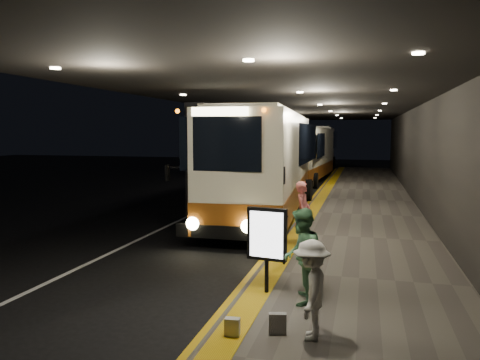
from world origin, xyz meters
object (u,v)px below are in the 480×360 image
at_px(passenger_boarding, 303,212).
at_px(passenger_waiting_white, 311,289).
at_px(coach_third, 319,150).
at_px(bag_polka, 278,324).
at_px(passenger_waiting_green, 301,256).
at_px(coach_main, 267,167).
at_px(bag_plain, 232,327).
at_px(stanchion_post, 284,241).
at_px(info_sign, 267,236).
at_px(coach_second, 305,157).

bearing_deg(passenger_boarding, passenger_waiting_white, -168.58).
distance_m(coach_third, bag_polka, 35.19).
bearing_deg(passenger_waiting_green, passenger_boarding, -174.64).
distance_m(coach_main, bag_plain, 11.74).
distance_m(coach_main, passenger_waiting_white, 11.66).
xyz_separation_m(passenger_waiting_green, passenger_waiting_white, (0.34, -1.43, -0.12)).
relative_size(coach_main, stanchion_post, 11.06).
bearing_deg(passenger_waiting_green, info_sign, -117.75).
relative_size(coach_third, passenger_boarding, 6.77).
bearing_deg(coach_second, passenger_waiting_white, -79.74).
height_order(coach_main, passenger_waiting_green, coach_main).
distance_m(passenger_boarding, stanchion_post, 2.40).
height_order(coach_third, passenger_waiting_white, coach_third).
bearing_deg(passenger_waiting_white, coach_third, -176.76).
bearing_deg(passenger_boarding, passenger_waiting_green, -170.05).
height_order(coach_second, coach_third, coach_third).
bearing_deg(info_sign, stanchion_post, 98.88).
distance_m(passenger_waiting_white, bag_plain, 1.34).
distance_m(coach_second, passenger_waiting_green, 22.67).
height_order(coach_main, bag_plain, coach_main).
bearing_deg(coach_third, passenger_waiting_white, -87.11).
relative_size(coach_main, coach_second, 1.13).
bearing_deg(bag_plain, coach_second, 94.44).
bearing_deg(coach_main, coach_third, 86.90).
height_order(passenger_waiting_white, bag_polka, passenger_waiting_white).
bearing_deg(passenger_boarding, info_sign, -178.77).
bearing_deg(stanchion_post, passenger_waiting_white, -74.54).
distance_m(coach_second, passenger_waiting_white, 24.13).
xyz_separation_m(passenger_boarding, passenger_waiting_white, (0.92, -6.19, -0.11)).
distance_m(passenger_waiting_white, stanchion_post, 3.95).
relative_size(coach_main, passenger_waiting_green, 7.28).
bearing_deg(info_sign, passenger_waiting_white, -50.56).
relative_size(passenger_boarding, passenger_waiting_green, 0.99).
height_order(coach_main, stanchion_post, coach_main).
distance_m(coach_main, coach_third, 23.84).
height_order(passenger_boarding, passenger_waiting_white, passenger_boarding).
bearing_deg(coach_second, coach_main, -86.81).
height_order(coach_third, stanchion_post, coach_third).
distance_m(coach_main, bag_polka, 11.60).
relative_size(passenger_boarding, bag_polka, 5.30).
bearing_deg(passenger_waiting_green, coach_third, -176.73).
height_order(coach_second, info_sign, coach_second).
bearing_deg(stanchion_post, coach_third, 93.98).
height_order(passenger_waiting_green, passenger_waiting_white, passenger_waiting_green).
bearing_deg(passenger_waiting_green, passenger_waiting_white, 11.61).
xyz_separation_m(passenger_waiting_green, bag_plain, (-0.83, -1.69, -0.73)).
bearing_deg(bag_plain, passenger_boarding, 87.84).
distance_m(bag_polka, stanchion_post, 3.86).
relative_size(coach_third, bag_plain, 41.28).
height_order(coach_main, coach_third, coach_main).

